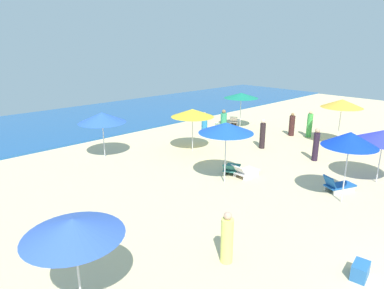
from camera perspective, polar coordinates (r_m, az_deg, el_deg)
name	(u,v)px	position (r m, az deg, el deg)	size (l,w,h in m)	color
ocean	(50,125)	(26.66, -23.03, 2.99)	(60.00, 11.42, 0.12)	#1F5494
umbrella_2	(342,103)	(21.24, 24.14, 6.38)	(2.33, 2.33, 2.75)	silver
umbrella_3	(226,128)	(14.05, 5.81, 2.85)	(2.32, 2.32, 2.67)	silver
lounge_chair_3_0	(245,171)	(15.47, 8.94, -4.54)	(1.36, 0.72, 0.66)	silver
lounge_chair_3_1	(232,168)	(15.74, 6.73, -4.07)	(1.43, 1.16, 0.61)	silver
umbrella_4	(384,136)	(16.22, 29.81, 1.28)	(2.47, 2.47, 2.36)	silver
umbrella_5	(73,228)	(7.83, -19.55, -13.15)	(2.20, 2.20, 2.25)	silver
umbrella_6	(241,95)	(23.72, 8.35, 8.24)	(2.38, 2.38, 2.53)	silver
lounge_chair_6_0	(234,121)	(25.13, 7.22, 3.95)	(1.37, 1.13, 0.73)	silver
lounge_chair_6_1	(221,126)	(23.61, 4.98, 3.07)	(1.57, 1.18, 0.64)	silver
umbrella_7	(192,113)	(18.43, 0.08, 5.39)	(2.36, 2.36, 2.39)	silver
umbrella_8	(102,118)	(17.95, -15.05, 4.43)	(2.45, 2.45, 2.41)	silver
umbrella_9	(350,139)	(13.40, 25.26, 0.82)	(1.99, 1.99, 2.77)	silver
lounge_chair_9_0	(338,186)	(15.04, 23.56, -6.40)	(1.44, 1.04, 0.74)	silver
beachgoer_0	(310,125)	(22.84, 19.34, 3.16)	(0.35, 0.35, 1.71)	green
beachgoer_1	(263,135)	(19.62, 11.89, 1.67)	(0.39, 0.39, 1.71)	black
beachgoer_2	(227,239)	(9.55, 5.96, -15.68)	(0.48, 0.48, 1.53)	#E0E46C
beachgoer_3	(292,125)	(22.87, 16.59, 3.15)	(0.50, 0.50, 1.51)	#3A1D1D
beachgoer_5	(224,124)	(22.03, 5.38, 3.56)	(0.43, 0.43, 1.72)	#359A6A
beachgoer_6	(316,145)	(18.29, 20.31, -0.07)	(0.40, 0.40, 1.72)	#2A1B2E
beachgoer_7	(204,125)	(21.93, 2.12, 3.35)	(0.44, 0.44, 1.56)	#277FBE
cooler_box_2	(360,271)	(10.20, 26.68, -18.61)	(0.57, 0.37, 0.42)	#2561AC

